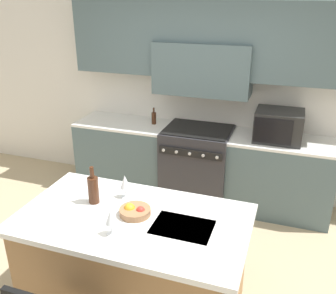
# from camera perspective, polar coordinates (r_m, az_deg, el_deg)

# --- Properties ---
(back_cabinetry) EXTENTS (10.00, 0.46, 2.70)m
(back_cabinetry) POSITION_cam_1_polar(r_m,az_deg,el_deg) (4.62, 5.74, 11.32)
(back_cabinetry) COLOR silver
(back_cabinetry) RESTS_ON ground_plane
(back_counter) EXTENTS (3.19, 0.62, 0.92)m
(back_counter) POSITION_cam_1_polar(r_m,az_deg,el_deg) (4.74, 4.49, -2.72)
(back_counter) COLOR #4C6066
(back_counter) RESTS_ON ground_plane
(range_stove) EXTENTS (0.81, 0.70, 0.95)m
(range_stove) POSITION_cam_1_polar(r_m,az_deg,el_deg) (4.71, 4.43, -2.64)
(range_stove) COLOR #2D2D33
(range_stove) RESTS_ON ground_plane
(microwave) EXTENTS (0.52, 0.43, 0.35)m
(microwave) POSITION_cam_1_polar(r_m,az_deg,el_deg) (4.38, 16.50, 3.14)
(microwave) COLOR black
(microwave) RESTS_ON back_counter
(kitchen_island) EXTENTS (1.76, 1.00, 0.90)m
(kitchen_island) POSITION_cam_1_polar(r_m,az_deg,el_deg) (3.17, -5.10, -17.32)
(kitchen_island) COLOR olive
(kitchen_island) RESTS_ON ground_plane
(wine_bottle) EXTENTS (0.09, 0.09, 0.32)m
(wine_bottle) POSITION_cam_1_polar(r_m,az_deg,el_deg) (3.07, -11.32, -6.32)
(wine_bottle) COLOR #422314
(wine_bottle) RESTS_ON kitchen_island
(wine_glass_near) EXTENTS (0.08, 0.08, 0.20)m
(wine_glass_near) POSITION_cam_1_polar(r_m,az_deg,el_deg) (2.66, -8.70, -10.58)
(wine_glass_near) COLOR white
(wine_glass_near) RESTS_ON kitchen_island
(wine_glass_far) EXTENTS (0.08, 0.08, 0.20)m
(wine_glass_far) POSITION_cam_1_polar(r_m,az_deg,el_deg) (3.10, -6.58, -5.38)
(wine_glass_far) COLOR white
(wine_glass_far) RESTS_ON kitchen_island
(fruit_bowl) EXTENTS (0.24, 0.24, 0.09)m
(fruit_bowl) POSITION_cam_1_polar(r_m,az_deg,el_deg) (2.91, -5.12, -9.69)
(fruit_bowl) COLOR #996B47
(fruit_bowl) RESTS_ON kitchen_island
(oil_bottle_on_counter) EXTENTS (0.06, 0.06, 0.21)m
(oil_bottle_on_counter) POSITION_cam_1_polar(r_m,az_deg,el_deg) (4.77, -2.17, 4.47)
(oil_bottle_on_counter) COLOR #422314
(oil_bottle_on_counter) RESTS_ON back_counter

